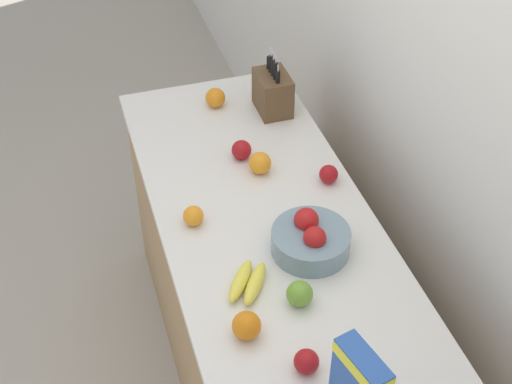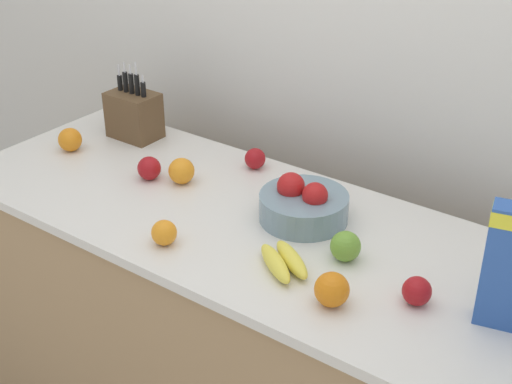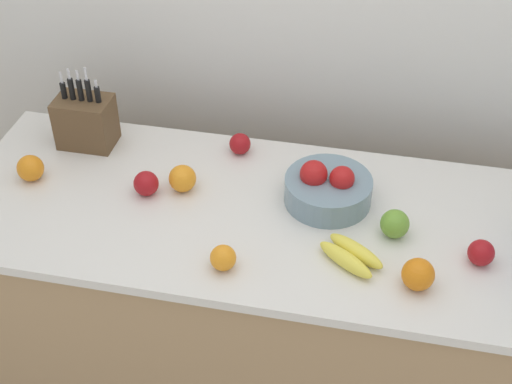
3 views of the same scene
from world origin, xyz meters
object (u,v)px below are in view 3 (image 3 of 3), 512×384
at_px(orange_back_center, 30,168).
at_px(fruit_bowl, 328,188).
at_px(apple_by_knife_block, 395,224).
at_px(orange_mid_left, 182,178).
at_px(apple_rear, 240,144).
at_px(apple_rightmost, 146,183).
at_px(apple_middle, 481,253).
at_px(banana_bunch, 351,255).
at_px(orange_near_bowl, 418,274).
at_px(orange_by_cereal, 223,258).
at_px(knife_block, 86,121).

bearing_deg(orange_back_center, fruit_bowl, 5.10).
height_order(apple_by_knife_block, orange_mid_left, orange_mid_left).
height_order(apple_rear, apple_by_knife_block, apple_by_knife_block).
relative_size(apple_rightmost, apple_middle, 1.06).
relative_size(apple_rear, orange_mid_left, 0.83).
distance_m(apple_middle, orange_mid_left, 0.87).
height_order(banana_bunch, apple_by_knife_block, apple_by_knife_block).
height_order(apple_by_knife_block, orange_near_bowl, orange_near_bowl).
relative_size(banana_bunch, apple_rightmost, 2.61).
bearing_deg(banana_bunch, orange_by_cereal, -164.21).
height_order(fruit_bowl, orange_by_cereal, fruit_bowl).
bearing_deg(orange_near_bowl, banana_bunch, 162.22).
relative_size(knife_block, orange_mid_left, 3.42).
bearing_deg(knife_block, orange_back_center, -114.07).
xyz_separation_m(fruit_bowl, apple_middle, (0.43, -0.17, -0.01)).
xyz_separation_m(apple_middle, apple_by_knife_block, (-0.23, 0.06, 0.01)).
height_order(apple_by_knife_block, orange_by_cereal, apple_by_knife_block).
bearing_deg(apple_rear, apple_by_knife_block, -30.16).
bearing_deg(fruit_bowl, orange_near_bowl, -47.57).
distance_m(banana_bunch, apple_rear, 0.58).
relative_size(banana_bunch, apple_rear, 2.85).
distance_m(fruit_bowl, banana_bunch, 0.26).
height_order(orange_mid_left, orange_near_bowl, orange_near_bowl).
distance_m(banana_bunch, orange_mid_left, 0.56).
height_order(banana_bunch, apple_rightmost, apple_rightmost).
xyz_separation_m(fruit_bowl, orange_mid_left, (-0.43, -0.03, -0.01)).
bearing_deg(fruit_bowl, knife_block, 170.36).
xyz_separation_m(apple_middle, orange_near_bowl, (-0.16, -0.12, 0.01)).
bearing_deg(apple_rightmost, orange_near_bowl, -15.34).
relative_size(knife_block, orange_near_bowl, 3.31).
bearing_deg(orange_by_cereal, orange_back_center, 159.29).
height_order(orange_by_cereal, orange_near_bowl, orange_near_bowl).
bearing_deg(apple_rightmost, orange_mid_left, 22.16).
xyz_separation_m(banana_bunch, apple_middle, (0.34, 0.07, 0.01)).
bearing_deg(apple_by_knife_block, fruit_bowl, 151.39).
bearing_deg(apple_by_knife_block, orange_near_bowl, -69.61).
height_order(apple_rightmost, orange_mid_left, orange_mid_left).
relative_size(fruit_bowl, orange_near_bowl, 3.01).
bearing_deg(banana_bunch, fruit_bowl, 111.56).
distance_m(apple_rear, orange_near_bowl, 0.75).
relative_size(apple_rear, apple_middle, 0.97).
distance_m(banana_bunch, apple_middle, 0.34).
bearing_deg(apple_by_knife_block, orange_by_cereal, -152.88).
xyz_separation_m(orange_mid_left, orange_back_center, (-0.47, -0.05, -0.00)).
bearing_deg(fruit_bowl, banana_bunch, -68.44).
distance_m(knife_block, apple_by_knife_block, 1.03).
bearing_deg(knife_block, apple_rear, 5.52).
bearing_deg(orange_mid_left, knife_block, 155.24).
xyz_separation_m(banana_bunch, orange_back_center, (-0.99, 0.16, 0.02)).
bearing_deg(apple_middle, orange_near_bowl, -142.87).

